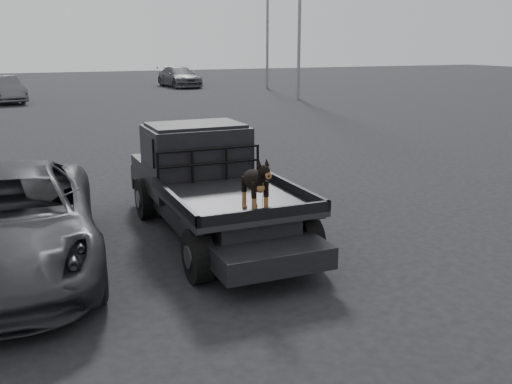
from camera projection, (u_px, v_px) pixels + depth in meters
name	position (u px, v px, depth m)	size (l,w,h in m)	color
ground	(269.00, 262.00, 8.52)	(120.00, 120.00, 0.00)	black
flatbed_ute	(214.00, 210.00, 9.55)	(2.00, 5.40, 0.92)	black
ute_cab	(196.00, 148.00, 10.17)	(1.72, 1.30, 0.88)	black
headache_rack	(210.00, 165.00, 9.54)	(1.80, 0.08, 0.55)	black
dog	(255.00, 184.00, 7.86)	(0.32, 0.60, 0.74)	black
parked_suv	(8.00, 222.00, 8.06)	(2.42, 5.25, 1.46)	#2A2B2F
distant_car_a	(3.00, 89.00, 30.86)	(1.51, 4.33, 1.43)	#4D4E52
distant_car_b	(179.00, 77.00, 41.83)	(2.06, 5.06, 1.47)	#45454A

